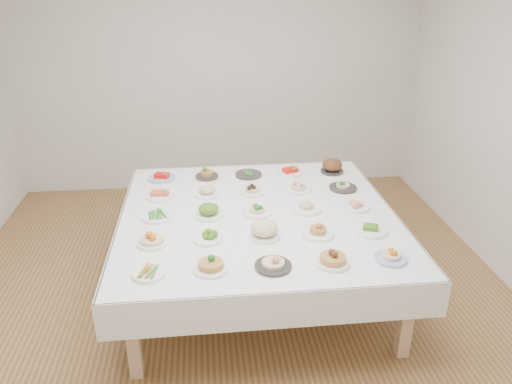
{
  "coord_description": "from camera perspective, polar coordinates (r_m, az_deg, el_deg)",
  "views": [
    {
      "loc": [
        -0.2,
        -3.69,
        2.62
      ],
      "look_at": [
        0.23,
        0.21,
        0.88
      ],
      "focal_mm": 35.0,
      "sensor_mm": 36.0,
      "label": 1
    }
  ],
  "objects": [
    {
      "name": "dish_17",
      "position": [
        4.57,
        -0.43,
        0.43
      ],
      "size": [
        0.22,
        0.22,
        0.11
      ],
      "color": "white",
      "rests_on": "display_table"
    },
    {
      "name": "room_envelope",
      "position": [
        3.78,
        -3.18,
        11.84
      ],
      "size": [
        5.02,
        5.02,
        2.81
      ],
      "color": "olive",
      "rests_on": "ground"
    },
    {
      "name": "dish_21",
      "position": [
        4.95,
        -5.64,
        2.2
      ],
      "size": [
        0.22,
        0.22,
        0.12
      ],
      "color": "#2D2A28",
      "rests_on": "display_table"
    },
    {
      "name": "dish_0",
      "position": [
        3.47,
        -12.15,
        -8.97
      ],
      "size": [
        0.22,
        0.22,
        0.05
      ],
      "color": "white",
      "rests_on": "display_table"
    },
    {
      "name": "dish_8",
      "position": [
        3.88,
        7.11,
        -4.17
      ],
      "size": [
        0.24,
        0.24,
        0.13
      ],
      "color": "white",
      "rests_on": "display_table"
    },
    {
      "name": "display_table",
      "position": [
        4.24,
        0.22,
        -3.21
      ],
      "size": [
        2.32,
        2.32,
        0.75
      ],
      "color": "white",
      "rests_on": "ground"
    },
    {
      "name": "dish_20",
      "position": [
        4.97,
        -10.71,
        1.88
      ],
      "size": [
        0.26,
        0.26,
        0.11
      ],
      "color": "#4C66B2",
      "rests_on": "display_table"
    },
    {
      "name": "dish_18",
      "position": [
        4.64,
        4.86,
        0.79
      ],
      "size": [
        0.24,
        0.24,
        0.12
      ],
      "color": "white",
      "rests_on": "display_table"
    },
    {
      "name": "dish_16",
      "position": [
        4.55,
        -5.65,
        0.24
      ],
      "size": [
        0.23,
        0.23,
        0.12
      ],
      "color": "white",
      "rests_on": "display_table"
    },
    {
      "name": "dish_5",
      "position": [
        3.81,
        -11.83,
        -4.99
      ],
      "size": [
        0.25,
        0.25,
        0.13
      ],
      "color": "white",
      "rests_on": "display_table"
    },
    {
      "name": "dish_15",
      "position": [
        4.58,
        -10.94,
        -0.11
      ],
      "size": [
        0.25,
        0.25,
        0.1
      ],
      "color": "white",
      "rests_on": "display_table"
    },
    {
      "name": "dish_10",
      "position": [
        4.21,
        -11.3,
        -2.65
      ],
      "size": [
        0.25,
        0.25,
        0.06
      ],
      "color": "white",
      "rests_on": "display_table"
    },
    {
      "name": "dish_9",
      "position": [
        4.01,
        12.95,
        -4.0
      ],
      "size": [
        0.26,
        0.26,
        0.1
      ],
      "color": "white",
      "rests_on": "display_table"
    },
    {
      "name": "dish_13",
      "position": [
        4.27,
        5.77,
        -1.56
      ],
      "size": [
        0.25,
        0.25,
        0.1
      ],
      "color": "white",
      "rests_on": "display_table"
    },
    {
      "name": "dish_12",
      "position": [
        4.19,
        0.13,
        -1.82
      ],
      "size": [
        0.25,
        0.25,
        0.12
      ],
      "color": "white",
      "rests_on": "display_table"
    },
    {
      "name": "dish_24",
      "position": [
        5.1,
        8.69,
        2.94
      ],
      "size": [
        0.23,
        0.23,
        0.14
      ],
      "color": "#2D2A28",
      "rests_on": "display_table"
    },
    {
      "name": "dish_1",
      "position": [
        3.43,
        -5.19,
        -8.03
      ],
      "size": [
        0.24,
        0.24,
        0.13
      ],
      "color": "white",
      "rests_on": "display_table"
    },
    {
      "name": "dish_6",
      "position": [
        3.81,
        -5.5,
        -5.07
      ],
      "size": [
        0.22,
        0.22,
        0.08
      ],
      "color": "white",
      "rests_on": "display_table"
    },
    {
      "name": "dish_3",
      "position": [
        3.52,
        8.8,
        -7.2
      ],
      "size": [
        0.24,
        0.24,
        0.15
      ],
      "color": "white",
      "rests_on": "display_table"
    },
    {
      "name": "dish_11",
      "position": [
        4.15,
        -5.45,
        -1.81
      ],
      "size": [
        0.26,
        0.26,
        0.16
      ],
      "color": "white",
      "rests_on": "display_table"
    },
    {
      "name": "dish_23",
      "position": [
        5.03,
        3.94,
        2.54
      ],
      "size": [
        0.25,
        0.25,
        0.11
      ],
      "color": "white",
      "rests_on": "display_table"
    },
    {
      "name": "dish_19",
      "position": [
        4.73,
        9.94,
        0.93
      ],
      "size": [
        0.25,
        0.25,
        0.12
      ],
      "color": "#2D2A28",
      "rests_on": "display_table"
    },
    {
      "name": "dish_22",
      "position": [
        4.98,
        -0.87,
        2.1
      ],
      "size": [
        0.26,
        0.26,
        0.05
      ],
      "color": "#2D2A28",
      "rests_on": "display_table"
    },
    {
      "name": "dish_4",
      "position": [
        3.66,
        15.15,
        -6.93
      ],
      "size": [
        0.22,
        0.22,
        0.11
      ],
      "color": "#4C66B2",
      "rests_on": "display_table"
    },
    {
      "name": "dish_14",
      "position": [
        4.37,
        11.38,
        -1.36
      ],
      "size": [
        0.23,
        0.23,
        0.1
      ],
      "color": "white",
      "rests_on": "display_table"
    },
    {
      "name": "dish_7",
      "position": [
        3.81,
        0.95,
        -4.19
      ],
      "size": [
        0.25,
        0.25,
        0.15
      ],
      "color": "white",
      "rests_on": "display_table"
    },
    {
      "name": "dish_2",
      "position": [
        3.44,
        1.97,
        -7.61
      ],
      "size": [
        0.25,
        0.25,
        0.15
      ],
      "color": "#2D2A28",
      "rests_on": "display_table"
    }
  ]
}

